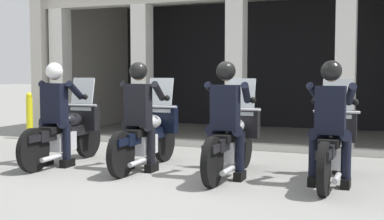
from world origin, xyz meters
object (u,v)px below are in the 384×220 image
(police_officer_center_left, at_px, (139,107))
(motorcycle_center_right, at_px, (232,140))
(motorcycle_center_left, at_px, (148,135))
(motorcycle_far_right, at_px, (333,144))
(motorcycle_far_left, at_px, (67,132))
(bollard_kerbside, at_px, (30,116))
(police_officer_far_right, at_px, (331,112))
(police_officer_far_left, at_px, (56,105))
(police_officer_center_right, at_px, (226,110))

(police_officer_center_left, relative_size, motorcycle_center_right, 0.78)
(motorcycle_center_left, relative_size, motorcycle_far_right, 1.00)
(motorcycle_far_left, height_order, motorcycle_far_right, same)
(police_officer_center_left, relative_size, bollard_kerbside, 1.58)
(motorcycle_far_left, height_order, motorcycle_center_left, same)
(motorcycle_far_left, distance_m, motorcycle_center_right, 2.71)
(motorcycle_center_right, height_order, police_officer_far_right, police_officer_far_right)
(motorcycle_far_left, bearing_deg, police_officer_far_left, -81.28)
(motorcycle_center_left, xyz_separation_m, bollard_kerbside, (-3.88, 2.03, -0.00))
(police_officer_center_left, height_order, police_officer_center_right, same)
(motorcycle_far_right, bearing_deg, police_officer_far_left, -172.90)
(motorcycle_far_left, bearing_deg, motorcycle_center_left, 15.03)
(police_officer_center_right, distance_m, motorcycle_far_right, 1.46)
(police_officer_center_left, height_order, police_officer_far_right, same)
(motorcycle_center_left, bearing_deg, police_officer_center_left, -91.10)
(motorcycle_center_right, relative_size, police_officer_far_right, 1.29)
(motorcycle_center_right, distance_m, police_officer_center_right, 0.52)
(motorcycle_center_right, bearing_deg, police_officer_far_right, -4.45)
(motorcycle_center_left, height_order, police_officer_far_right, police_officer_far_right)
(police_officer_far_left, relative_size, motorcycle_center_right, 0.78)
(motorcycle_far_left, relative_size, police_officer_center_right, 1.29)
(police_officer_far_right, bearing_deg, motorcycle_center_right, 171.80)
(motorcycle_center_left, relative_size, police_officer_center_left, 1.29)
(police_officer_far_left, xyz_separation_m, motorcycle_center_right, (2.71, 0.34, -0.44))
(police_officer_far_left, relative_size, motorcycle_far_right, 0.78)
(bollard_kerbside, bearing_deg, police_officer_center_left, -30.81)
(motorcycle_center_left, xyz_separation_m, motorcycle_far_right, (2.71, -0.04, 0.00))
(motorcycle_far_left, relative_size, motorcycle_center_left, 1.00)
(police_officer_center_right, height_order, bollard_kerbside, police_officer_center_right)
(motorcycle_center_left, xyz_separation_m, police_officer_center_left, (-0.00, -0.28, 0.44))
(motorcycle_center_left, distance_m, motorcycle_center_right, 1.36)
(motorcycle_far_left, xyz_separation_m, motorcycle_center_left, (1.35, 0.14, 0.00))
(motorcycle_center_left, relative_size, bollard_kerbside, 2.03)
(motorcycle_far_left, distance_m, police_officer_center_left, 1.43)
(motorcycle_center_left, distance_m, police_officer_center_right, 1.47)
(motorcycle_far_left, xyz_separation_m, motorcycle_center_right, (2.71, 0.05, 0.00))
(motorcycle_center_left, bearing_deg, motorcycle_far_right, -1.79)
(motorcycle_far_left, height_order, police_officer_center_right, police_officer_center_right)
(motorcycle_center_right, bearing_deg, police_officer_far_left, -167.45)
(motorcycle_far_left, bearing_deg, police_officer_center_right, 4.09)
(motorcycle_center_left, relative_size, police_officer_center_right, 1.29)
(police_officer_far_left, bearing_deg, motorcycle_center_left, 26.46)
(motorcycle_far_left, distance_m, police_officer_far_right, 4.09)
(police_officer_far_left, distance_m, police_officer_center_left, 1.36)
(motorcycle_center_left, height_order, motorcycle_center_right, same)
(police_officer_center_right, bearing_deg, bollard_kerbside, 160.81)
(police_officer_far_left, bearing_deg, police_officer_center_right, 10.08)
(police_officer_center_left, height_order, motorcycle_far_right, police_officer_center_left)
(police_officer_center_right, xyz_separation_m, bollard_kerbside, (-5.24, 2.41, -0.44))
(motorcycle_center_left, distance_m, motorcycle_far_right, 2.71)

